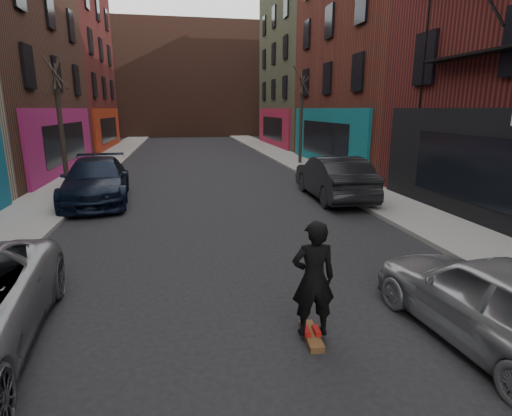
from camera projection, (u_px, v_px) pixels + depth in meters
name	position (u px, v px, depth m)	size (l,w,h in m)	color
sidewalk_left	(111.00, 157.00, 28.96)	(2.50, 84.00, 0.13)	gray
sidewalk_right	(278.00, 154.00, 31.21)	(2.50, 84.00, 0.13)	gray
building_far	(187.00, 82.00, 53.20)	(40.00, 10.00, 14.00)	#47281E
tree_left_far	(59.00, 111.00, 16.72)	(2.00, 2.00, 6.50)	black
tree_right_far	(301.00, 108.00, 24.64)	(2.00, 2.00, 6.80)	black
parked_left_end	(96.00, 180.00, 15.20)	(2.29, 5.64, 1.64)	black
parked_right_far	(496.00, 301.00, 5.87)	(1.69, 4.19, 1.43)	#9C9FA4
parked_right_end	(333.00, 177.00, 15.67)	(1.80, 5.15, 1.70)	black
skateboard	(311.00, 336.00, 6.18)	(0.22, 0.80, 0.10)	brown
skateboarder	(313.00, 279.00, 5.95)	(0.66, 0.43, 1.81)	black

